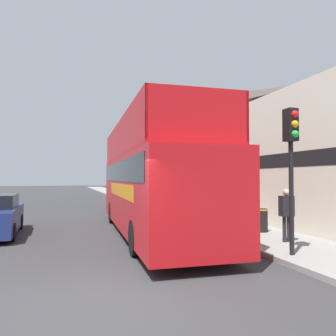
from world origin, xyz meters
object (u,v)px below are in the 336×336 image
at_px(traffic_signal, 291,147).
at_px(litter_bin, 262,219).
at_px(tour_bus, 150,185).
at_px(parked_car_ahead_of_bus, 129,200).
at_px(pedestrian_second, 287,210).
at_px(lamp_post_nearest, 235,145).
at_px(lamp_post_second, 158,154).

height_order(traffic_signal, litter_bin, traffic_signal).
relative_size(tour_bus, parked_car_ahead_of_bus, 2.59).
relative_size(traffic_signal, litter_bin, 4.44).
bearing_deg(parked_car_ahead_of_bus, pedestrian_second, -74.83).
distance_m(traffic_signal, lamp_post_nearest, 2.81).
distance_m(parked_car_ahead_of_bus, traffic_signal, 13.88).
height_order(parked_car_ahead_of_bus, lamp_post_second, lamp_post_second).
xyz_separation_m(pedestrian_second, litter_bin, (0.35, 1.89, -0.53)).
height_order(pedestrian_second, litter_bin, pedestrian_second).
relative_size(parked_car_ahead_of_bus, traffic_signal, 1.17).
distance_m(lamp_post_nearest, lamp_post_second, 9.56).
bearing_deg(lamp_post_second, litter_bin, -81.00).
bearing_deg(lamp_post_nearest, traffic_signal, -88.14).
distance_m(lamp_post_second, litter_bin, 9.53).
xyz_separation_m(traffic_signal, litter_bin, (1.34, 3.40, -2.31)).
bearing_deg(tour_bus, lamp_post_second, 74.46).
relative_size(tour_bus, lamp_post_nearest, 2.57).
distance_m(parked_car_ahead_of_bus, lamp_post_nearest, 11.21).
bearing_deg(traffic_signal, pedestrian_second, 56.87).
distance_m(lamp_post_nearest, litter_bin, 3.06).
xyz_separation_m(tour_bus, lamp_post_second, (2.37, 7.24, 1.73)).
distance_m(tour_bus, pedestrian_second, 5.02).
relative_size(lamp_post_nearest, litter_bin, 5.24).
relative_size(traffic_signal, lamp_post_nearest, 0.85).
xyz_separation_m(parked_car_ahead_of_bus, lamp_post_nearest, (1.54, -10.81, 2.52)).
relative_size(lamp_post_second, litter_bin, 5.92).
xyz_separation_m(traffic_signal, lamp_post_second, (-0.08, 12.34, 0.68)).
height_order(tour_bus, parked_car_ahead_of_bus, tour_bus).
bearing_deg(traffic_signal, litter_bin, 68.52).
xyz_separation_m(parked_car_ahead_of_bus, litter_bin, (2.96, -10.20, -0.11)).
relative_size(tour_bus, traffic_signal, 3.03).
bearing_deg(tour_bus, parked_car_ahead_of_bus, 87.08).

